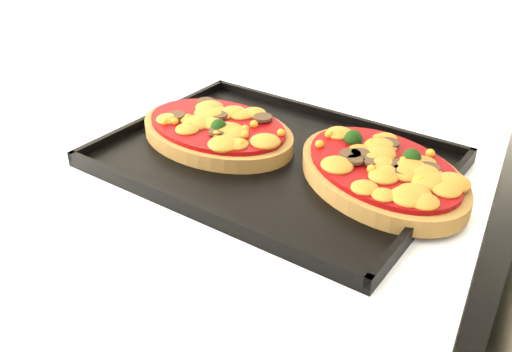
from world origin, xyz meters
The scene contains 3 objects.
baking_tray centered at (-0.02, 1.73, 0.92)m, with size 0.43×0.32×0.02m, color black.
pizza_left centered at (-0.11, 1.74, 0.94)m, with size 0.23×0.16×0.03m, color olive, non-canonical shape.
pizza_right centered at (0.12, 1.73, 0.94)m, with size 0.24×0.16×0.04m, color olive, non-canonical shape.
Camera 1 is at (0.26, 1.14, 1.28)m, focal length 40.00 mm.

